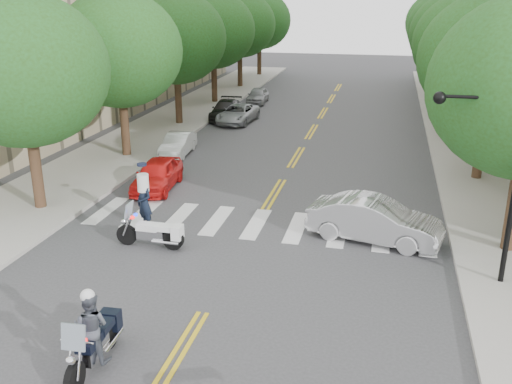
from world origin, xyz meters
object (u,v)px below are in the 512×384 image
(motorcycle_parked, at_px, (156,233))
(officer_standing, at_px, (144,203))
(motorcycle_police, at_px, (93,332))
(convertible, at_px, (374,220))

(motorcycle_parked, bearing_deg, officer_standing, 34.98)
(motorcycle_police, height_order, motorcycle_parked, motorcycle_police)
(officer_standing, bearing_deg, motorcycle_police, -39.57)
(motorcycle_parked, bearing_deg, convertible, -71.92)
(convertible, bearing_deg, officer_standing, 108.83)
(motorcycle_police, height_order, convertible, motorcycle_police)
(motorcycle_police, bearing_deg, officer_standing, -77.11)
(officer_standing, xyz_separation_m, convertible, (8.28, 0.81, -0.25))
(motorcycle_parked, xyz_separation_m, officer_standing, (-1.03, 1.49, 0.47))
(motorcycle_police, distance_m, motorcycle_parked, 6.57)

